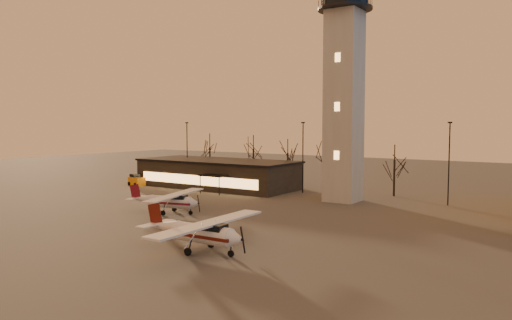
# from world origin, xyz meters

# --- Properties ---
(ground) EXTENTS (220.00, 220.00, 0.00)m
(ground) POSITION_xyz_m (0.00, 0.00, 0.00)
(ground) COLOR #3C3937
(ground) RESTS_ON ground
(control_tower) EXTENTS (6.80, 6.80, 32.60)m
(control_tower) POSITION_xyz_m (0.00, 30.00, 16.33)
(control_tower) COLOR #9F9D97
(control_tower) RESTS_ON ground
(terminal) EXTENTS (25.40, 12.20, 4.30)m
(terminal) POSITION_xyz_m (-21.99, 31.98, 2.16)
(terminal) COLOR black
(terminal) RESTS_ON ground
(light_poles) EXTENTS (58.50, 12.25, 10.14)m
(light_poles) POSITION_xyz_m (0.50, 31.00, 5.41)
(light_poles) COLOR black
(light_poles) RESTS_ON ground
(tree_row) EXTENTS (37.20, 9.20, 8.80)m
(tree_row) POSITION_xyz_m (-13.70, 39.16, 5.94)
(tree_row) COLOR black
(tree_row) RESTS_ON ground
(cessna_front) EXTENTS (9.93, 12.55, 3.47)m
(cessna_front) POSITION_xyz_m (1.73, 0.43, 1.19)
(cessna_front) COLOR white
(cessna_front) RESTS_ON ground
(cessna_rear) EXTENTS (9.13, 11.35, 3.14)m
(cessna_rear) POSITION_xyz_m (-11.91, 11.24, 1.07)
(cessna_rear) COLOR silver
(cessna_rear) RESTS_ON ground
(service_cart) EXTENTS (3.22, 2.41, 1.86)m
(service_cart) POSITION_xyz_m (-34.06, 26.42, 0.71)
(service_cart) COLOR orange
(service_cart) RESTS_ON ground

